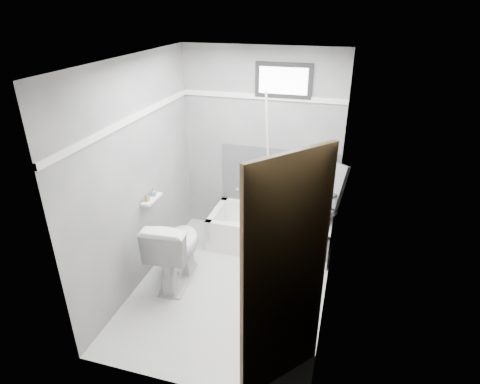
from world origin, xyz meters
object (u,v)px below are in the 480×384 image
(bathtub, at_px, (270,231))
(soap_bottle_b, at_px, (153,192))
(toilet, at_px, (176,249))
(office_chair, at_px, (309,205))
(door, at_px, (315,313))
(soap_bottle_a, at_px, (147,197))

(bathtub, height_order, soap_bottle_b, soap_bottle_b)
(soap_bottle_b, bearing_deg, toilet, -33.20)
(bathtub, xyz_separation_m, office_chair, (0.45, 0.05, 0.42))
(bathtub, bearing_deg, toilet, -131.36)
(office_chair, height_order, door, door)
(bathtub, distance_m, toilet, 1.30)
(door, bearing_deg, office_chair, 97.44)
(toilet, height_order, soap_bottle_b, soap_bottle_b)
(office_chair, relative_size, toilet, 1.23)
(toilet, bearing_deg, soap_bottle_a, -17.19)
(soap_bottle_b, bearing_deg, soap_bottle_a, -90.00)
(bathtub, distance_m, office_chair, 0.62)
(toilet, relative_size, door, 0.41)
(toilet, height_order, door, door)
(soap_bottle_a, bearing_deg, bathtub, 37.44)
(soap_bottle_a, distance_m, soap_bottle_b, 0.14)
(door, bearing_deg, toilet, 142.12)
(office_chair, bearing_deg, soap_bottle_b, -119.38)
(toilet, distance_m, soap_bottle_b, 0.67)
(door, xyz_separation_m, soap_bottle_b, (-1.92, 1.45, -0.04))
(soap_bottle_a, bearing_deg, office_chair, 30.21)
(office_chair, distance_m, soap_bottle_a, 1.91)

